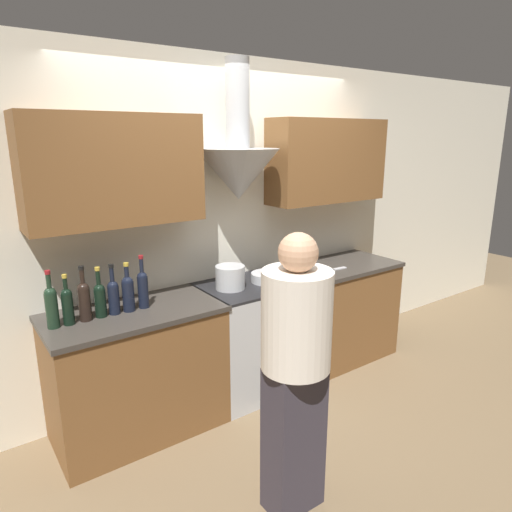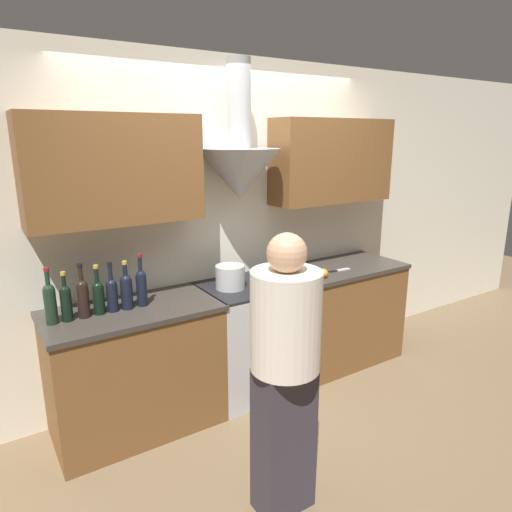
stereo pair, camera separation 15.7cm
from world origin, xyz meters
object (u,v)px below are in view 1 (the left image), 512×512
at_px(wine_bottle_0, 51,305).
at_px(wine_bottle_5, 128,291).
at_px(orange_fruit, 321,272).
at_px(person_foreground_left, 295,366).
at_px(wine_bottle_1, 67,304).
at_px(wine_bottle_4, 113,295).
at_px(wine_bottle_6, 143,287).
at_px(wine_bottle_2, 84,299).
at_px(wine_bottle_3, 100,298).
at_px(stove_range, 249,337).
at_px(stock_pot, 230,277).
at_px(mixing_bowl, 267,277).

xyz_separation_m(wine_bottle_0, wine_bottle_5, (0.47, -0.00, -0.01)).
distance_m(orange_fruit, person_foreground_left, 1.46).
distance_m(wine_bottle_1, wine_bottle_4, 0.28).
bearing_deg(wine_bottle_6, wine_bottle_1, -179.50).
distance_m(wine_bottle_2, wine_bottle_3, 0.10).
distance_m(wine_bottle_4, person_foreground_left, 1.29).
relative_size(wine_bottle_1, orange_fruit, 4.15).
height_order(wine_bottle_3, wine_bottle_5, same).
distance_m(stove_range, wine_bottle_3, 1.26).
bearing_deg(wine_bottle_2, wine_bottle_0, -179.63).
height_order(wine_bottle_2, wine_bottle_3, wine_bottle_2).
relative_size(stock_pot, person_foreground_left, 0.14).
xyz_separation_m(wine_bottle_0, stock_pot, (1.25, -0.01, -0.06)).
xyz_separation_m(wine_bottle_4, wine_bottle_6, (0.20, -0.00, 0.01)).
bearing_deg(wine_bottle_3, wine_bottle_5, -2.22).
bearing_deg(stock_pot, person_foreground_left, -106.15).
xyz_separation_m(wine_bottle_6, person_foreground_left, (0.35, -1.16, -0.18)).
bearing_deg(stove_range, wine_bottle_0, 179.67).
height_order(wine_bottle_2, wine_bottle_6, wine_bottle_6).
height_order(mixing_bowl, orange_fruit, orange_fruit).
distance_m(stove_range, wine_bottle_5, 1.11).
height_order(wine_bottle_4, wine_bottle_6, wine_bottle_6).
xyz_separation_m(wine_bottle_0, wine_bottle_1, (0.09, -0.00, -0.01)).
bearing_deg(orange_fruit, wine_bottle_4, 173.12).
distance_m(mixing_bowl, person_foreground_left, 1.30).
bearing_deg(wine_bottle_4, wine_bottle_2, -179.09).
bearing_deg(wine_bottle_6, stock_pot, -0.68).
bearing_deg(wine_bottle_6, wine_bottle_0, -179.91).
bearing_deg(mixing_bowl, stock_pot, 175.35).
bearing_deg(stock_pot, orange_fruit, -13.79).
relative_size(wine_bottle_3, wine_bottle_5, 1.00).
bearing_deg(wine_bottle_1, wine_bottle_3, 2.66).
bearing_deg(wine_bottle_6, wine_bottle_4, 179.07).
distance_m(mixing_bowl, orange_fruit, 0.46).
height_order(wine_bottle_3, wine_bottle_6, wine_bottle_6).
bearing_deg(wine_bottle_4, person_foreground_left, -64.78).
height_order(wine_bottle_2, stock_pot, wine_bottle_2).
relative_size(wine_bottle_1, mixing_bowl, 1.23).
distance_m(wine_bottle_3, wine_bottle_5, 0.18).
xyz_separation_m(wine_bottle_0, wine_bottle_6, (0.57, 0.00, -0.00)).
height_order(wine_bottle_1, wine_bottle_4, wine_bottle_4).
relative_size(wine_bottle_3, wine_bottle_6, 0.91).
bearing_deg(wine_bottle_4, wine_bottle_6, -0.93).
height_order(wine_bottle_4, person_foreground_left, person_foreground_left).
relative_size(mixing_bowl, orange_fruit, 3.38).
bearing_deg(wine_bottle_4, stock_pot, -0.73).
height_order(wine_bottle_1, wine_bottle_5, wine_bottle_5).
xyz_separation_m(stove_range, orange_fruit, (0.59, -0.19, 0.48)).
bearing_deg(stove_range, mixing_bowl, -8.88).
height_order(wine_bottle_0, stock_pot, wine_bottle_0).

